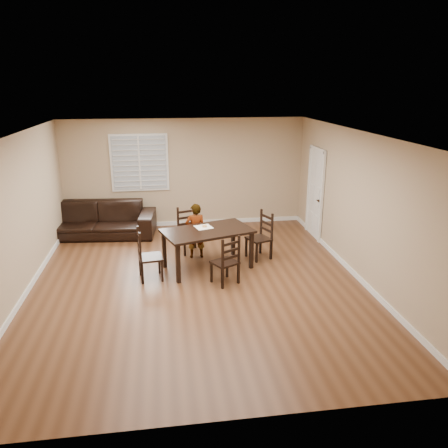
{
  "coord_description": "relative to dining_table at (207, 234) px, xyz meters",
  "views": [
    {
      "loc": [
        -0.55,
        -7.33,
        3.52
      ],
      "look_at": [
        0.54,
        0.35,
        1.0
      ],
      "focal_mm": 35.0,
      "sensor_mm": 36.0,
      "label": 1
    }
  ],
  "objects": [
    {
      "name": "ground",
      "position": [
        -0.26,
        -0.66,
        -0.7
      ],
      "size": [
        7.0,
        7.0,
        0.0
      ],
      "primitive_type": "plane",
      "color": "brown",
      "rests_on": "ground"
    },
    {
      "name": "room",
      "position": [
        -0.23,
        -0.48,
        1.1
      ],
      "size": [
        6.04,
        7.04,
        2.72
      ],
      "color": "tan",
      "rests_on": "ground"
    },
    {
      "name": "dining_table",
      "position": [
        0.0,
        0.0,
        0.0
      ],
      "size": [
        1.9,
        1.42,
        0.79
      ],
      "rotation": [
        0.0,
        0.0,
        0.31
      ],
      "color": "black",
      "rests_on": "ground"
    },
    {
      "name": "chair_near",
      "position": [
        -0.33,
        1.02,
        -0.26
      ],
      "size": [
        0.55,
        0.53,
        0.98
      ],
      "rotation": [
        0.0,
        0.0,
        0.31
      ],
      "color": "black",
      "rests_on": "ground"
    },
    {
      "name": "chair_far",
      "position": [
        0.29,
        -0.83,
        -0.28
      ],
      "size": [
        0.56,
        0.55,
        0.94
      ],
      "rotation": [
        0.0,
        0.0,
        3.65
      ],
      "color": "black",
      "rests_on": "ground"
    },
    {
      "name": "chair_left",
      "position": [
        -1.23,
        -0.37,
        -0.26
      ],
      "size": [
        0.47,
        0.5,
        0.99
      ],
      "rotation": [
        0.0,
        0.0,
        1.7
      ],
      "color": "black",
      "rests_on": "ground"
    },
    {
      "name": "chair_right",
      "position": [
        1.22,
        0.4,
        -0.25
      ],
      "size": [
        0.56,
        0.57,
        0.99
      ],
      "rotation": [
        0.0,
        0.0,
        -1.18
      ],
      "color": "black",
      "rests_on": "ground"
    },
    {
      "name": "child",
      "position": [
        -0.19,
        0.58,
        -0.12
      ],
      "size": [
        0.45,
        0.32,
        1.17
      ],
      "primitive_type": "imported",
      "rotation": [
        0.0,
        0.0,
        3.23
      ],
      "color": "gray",
      "rests_on": "ground"
    },
    {
      "name": "napkin",
      "position": [
        -0.06,
        0.18,
        0.09
      ],
      "size": [
        0.39,
        0.39,
        0.0
      ],
      "primitive_type": "cube",
      "rotation": [
        0.0,
        0.0,
        0.28
      ],
      "color": "white",
      "rests_on": "dining_table"
    },
    {
      "name": "donut",
      "position": [
        -0.04,
        0.19,
        0.11
      ],
      "size": [
        0.1,
        0.1,
        0.04
      ],
      "color": "#C28445",
      "rests_on": "napkin"
    },
    {
      "name": "sofa",
      "position": [
        -2.43,
        2.28,
        -0.3
      ],
      "size": [
        2.84,
        1.33,
        0.8
      ],
      "primitive_type": "imported",
      "rotation": [
        0.0,
        0.0,
        -0.09
      ],
      "color": "black",
      "rests_on": "ground"
    }
  ]
}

